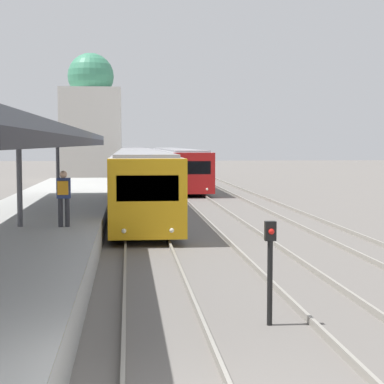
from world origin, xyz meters
TOP-DOWN VIEW (x-y plane):
  - platform_canopy at (-3.77, 12.40)m, footprint 4.00×26.26m
  - person_on_platform at (-2.52, 12.21)m, footprint 0.40×0.40m
  - train_near at (0.00, 39.43)m, footprint 2.57×51.78m
  - train_far at (3.45, 48.69)m, footprint 2.55×33.33m
  - signal_post_near at (1.96, 4.53)m, footprint 0.20×0.21m
  - distant_domed_building at (-3.89, 52.22)m, footprint 5.39×5.39m

SIDE VIEW (x-z plane):
  - signal_post_near at x=1.96m, z-range 0.23..2.16m
  - train_far at x=3.45m, z-range 0.17..3.09m
  - train_near at x=0.00m, z-range 0.17..3.15m
  - person_on_platform at x=-2.52m, z-range 1.05..2.71m
  - platform_canopy at x=-3.77m, z-range 2.19..5.03m
  - distant_domed_building at x=-3.89m, z-range -0.40..11.12m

